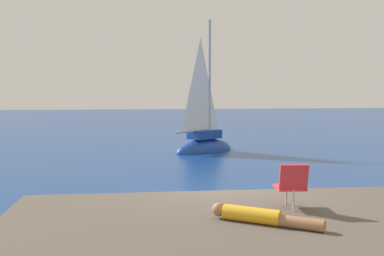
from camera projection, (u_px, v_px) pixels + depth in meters
ground_plane at (221, 209)px, 10.15m from camera, size 160.00×160.00×0.00m
shore_ledge at (235, 236)px, 7.28m from camera, size 7.79×5.02×0.55m
boulder_seaward at (169, 219)px, 9.35m from camera, size 0.94×1.23×0.81m
boulder_inland at (261, 207)px, 10.33m from camera, size 1.46×1.56×0.93m
sailboat_near at (204, 144)px, 20.74m from camera, size 3.47×2.90×6.49m
person_sunbather at (260, 216)px, 6.98m from camera, size 1.44×1.23×0.25m
beach_chair at (291, 184)px, 7.88m from camera, size 0.56×0.66×0.80m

